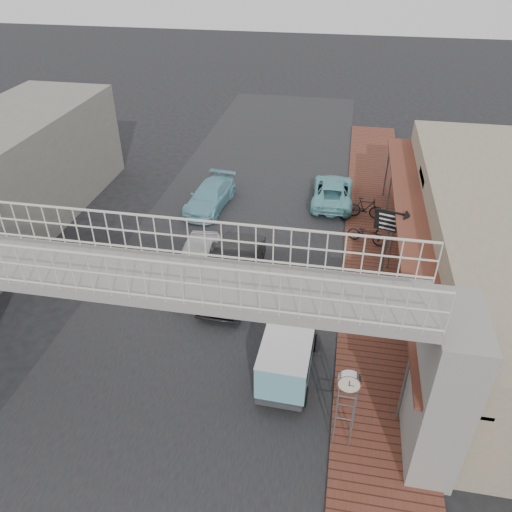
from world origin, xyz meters
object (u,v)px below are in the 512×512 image
at_px(dark_sedan, 233,272).
at_px(angkot_curb, 333,191).
at_px(motorcycle_near, 367,234).
at_px(angkot_far, 210,196).
at_px(angkot_van, 288,349).
at_px(motorcycle_far, 365,208).
at_px(street_clock, 349,385).
at_px(arrow_sign, 408,226).
at_px(white_hatchback, 197,263).

distance_m(dark_sedan, angkot_curb, 9.09).
bearing_deg(motorcycle_near, angkot_curb, 41.45).
distance_m(dark_sedan, angkot_far, 7.18).
height_order(angkot_van, motorcycle_far, angkot_van).
xyz_separation_m(dark_sedan, angkot_curb, (3.53, 8.38, -0.19)).
height_order(dark_sedan, angkot_van, angkot_van).
distance_m(dark_sedan, motorcycle_near, 6.88).
relative_size(motorcycle_near, street_clock, 0.68).
height_order(angkot_far, arrow_sign, arrow_sign).
bearing_deg(motorcycle_far, angkot_far, 95.61).
relative_size(angkot_curb, angkot_van, 1.26).
height_order(angkot_van, arrow_sign, arrow_sign).
height_order(street_clock, arrow_sign, arrow_sign).
bearing_deg(dark_sedan, angkot_far, 114.15).
distance_m(angkot_curb, street_clock, 14.99).
xyz_separation_m(white_hatchback, angkot_curb, (5.18, 7.94, -0.11)).
height_order(angkot_far, motorcycle_far, angkot_far).
bearing_deg(motorcycle_far, dark_sedan, 146.97).
relative_size(angkot_far, street_clock, 1.63).
height_order(white_hatchback, street_clock, street_clock).
bearing_deg(angkot_curb, street_clock, 93.47).
xyz_separation_m(motorcycle_near, street_clock, (-0.68, -10.85, 1.71)).
bearing_deg(angkot_curb, motorcycle_near, 113.20).
distance_m(angkot_van, motorcycle_far, 11.29).
bearing_deg(arrow_sign, angkot_van, -107.18).
bearing_deg(motorcycle_near, angkot_van, -179.08).
xyz_separation_m(white_hatchback, street_clock, (6.28, -6.92, 1.55)).
xyz_separation_m(white_hatchback, dark_sedan, (1.65, -0.44, 0.08)).
bearing_deg(street_clock, white_hatchback, 133.86).
xyz_separation_m(dark_sedan, street_clock, (4.63, -6.48, 1.47)).
relative_size(dark_sedan, angkot_far, 1.14).
xyz_separation_m(angkot_far, motorcycle_far, (7.96, 0.13, 0.01)).
bearing_deg(angkot_van, dark_sedan, 124.69).
xyz_separation_m(angkot_curb, motorcycle_far, (1.70, -1.61, 0.02)).
height_order(white_hatchback, arrow_sign, arrow_sign).
distance_m(angkot_curb, motorcycle_near, 4.39).
height_order(white_hatchback, motorcycle_near, white_hatchback).
distance_m(dark_sedan, arrow_sign, 7.17).
bearing_deg(white_hatchback, motorcycle_near, 24.31).
distance_m(white_hatchback, street_clock, 9.47).
bearing_deg(white_hatchback, angkot_van, -51.80).
bearing_deg(white_hatchback, arrow_sign, 4.90).
xyz_separation_m(angkot_van, motorcycle_far, (2.48, 11.01, -0.45)).
bearing_deg(arrow_sign, white_hatchback, -154.57).
distance_m(angkot_van, motorcycle_near, 8.99).
height_order(angkot_curb, arrow_sign, arrow_sign).
distance_m(angkot_far, motorcycle_far, 7.96).
bearing_deg(angkot_far, dark_sedan, -61.33).
height_order(angkot_curb, street_clock, street_clock).
height_order(white_hatchback, angkot_curb, white_hatchback).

